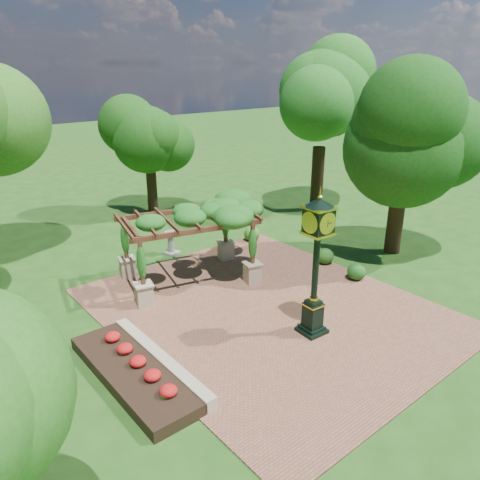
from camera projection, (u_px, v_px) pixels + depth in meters
ground at (287, 321)px, 15.84m from camera, size 120.00×120.00×0.00m
brick_plaza at (267, 309)px, 16.56m from camera, size 10.00×12.00×0.04m
border_wall at (161, 360)px, 13.40m from camera, size 0.35×5.00×0.40m
flower_bed at (132, 373)px, 12.87m from camera, size 1.50×5.00×0.36m
pedestal_clock at (317, 255)px, 14.17m from camera, size 0.95×0.95×4.57m
pergola at (187, 219)px, 17.89m from camera, size 5.64×4.27×3.17m
sundial at (171, 244)px, 21.24m from camera, size 0.73×0.73×1.08m
shrub_front at (356, 272)px, 18.69m from camera, size 0.75×0.75×0.67m
shrub_mid at (325, 256)px, 20.18m from camera, size 0.97×0.97×0.67m
shrub_back at (252, 234)px, 22.79m from camera, size 0.82×0.82×0.70m
tree_north at (148, 136)px, 25.98m from camera, size 3.32×3.32×6.44m
tree_east_far at (322, 94)px, 25.52m from camera, size 4.69×4.69×9.61m
tree_east_near at (407, 122)px, 19.59m from camera, size 4.61×4.61×8.53m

